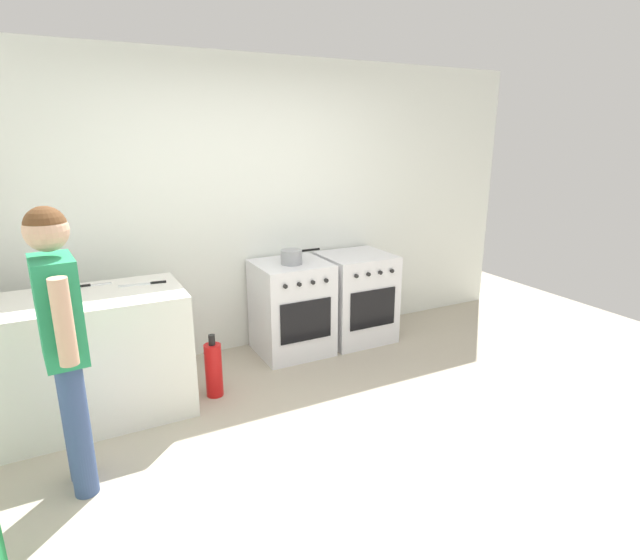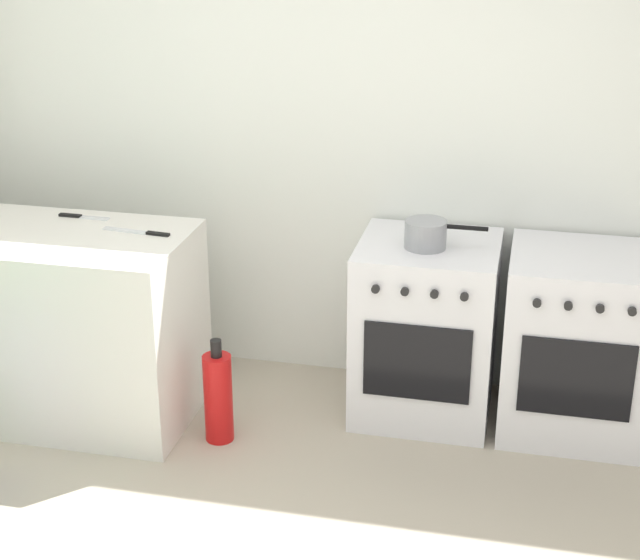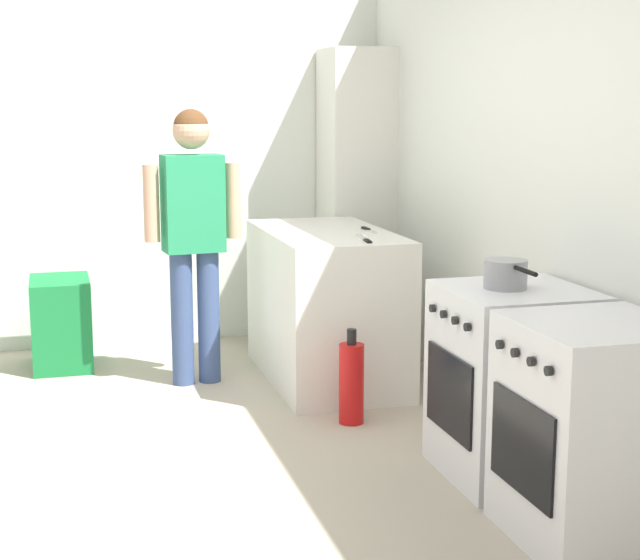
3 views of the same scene
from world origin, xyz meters
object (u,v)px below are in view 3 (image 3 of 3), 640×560
(oven_left, at_px, (513,382))
(fire_extinguisher, at_px, (351,382))
(recycling_crate_lower, at_px, (62,344))
(larder_cabinet, at_px, (356,196))
(recycling_crate_upper, at_px, (60,301))
(oven_right, at_px, (595,432))
(knife_utility, at_px, (369,230))
(knife_carving, at_px, (364,239))
(person, at_px, (193,223))
(pot, at_px, (506,274))

(oven_left, relative_size, fire_extinguisher, 1.70)
(recycling_crate_lower, xyz_separation_m, larder_cabinet, (-0.24, 2.01, 0.86))
(recycling_crate_upper, bearing_deg, oven_right, 31.63)
(knife_utility, bearing_deg, knife_carving, -22.08)
(fire_extinguisher, height_order, recycling_crate_upper, recycling_crate_upper)
(person, height_order, fire_extinguisher, person)
(oven_right, distance_m, larder_cabinet, 3.38)
(oven_right, xyz_separation_m, recycling_crate_lower, (-3.09, -1.91, -0.29))
(oven_left, distance_m, fire_extinguisher, 1.01)
(knife_carving, relative_size, recycling_crate_lower, 0.64)
(pot, relative_size, person, 0.23)
(oven_left, height_order, knife_carving, knife_carving)
(oven_left, xyz_separation_m, knife_utility, (-1.63, -0.14, 0.48))
(pot, xyz_separation_m, knife_utility, (-1.62, -0.09, -0.01))
(recycling_crate_upper, bearing_deg, pot, 37.75)
(recycling_crate_lower, bearing_deg, knife_carving, 55.22)
(oven_left, xyz_separation_m, recycling_crate_upper, (-2.41, -1.91, -0.01))
(knife_carving, height_order, recycling_crate_lower, knife_carving)
(person, relative_size, fire_extinguisher, 3.21)
(recycling_crate_upper, xyz_separation_m, larder_cabinet, (-0.24, 2.01, 0.58))
(fire_extinguisher, bearing_deg, pot, 26.60)
(fire_extinguisher, bearing_deg, oven_left, 28.78)
(knife_utility, bearing_deg, recycling_crate_upper, -113.92)
(oven_left, distance_m, larder_cabinet, 2.71)
(larder_cabinet, bearing_deg, recycling_crate_lower, -83.21)
(pot, distance_m, recycling_crate_upper, 3.07)
(person, distance_m, larder_cabinet, 1.50)
(pot, bearing_deg, person, -148.85)
(knife_carving, bearing_deg, oven_right, 8.12)
(oven_right, distance_m, knife_utility, 2.36)
(oven_left, bearing_deg, fire_extinguisher, -151.22)
(oven_right, distance_m, recycling_crate_upper, 3.63)
(fire_extinguisher, distance_m, recycling_crate_upper, 2.11)
(oven_right, xyz_separation_m, pot, (-0.69, -0.05, 0.49))
(oven_left, height_order, fire_extinguisher, oven_left)
(pot, height_order, fire_extinguisher, pot)
(oven_right, xyz_separation_m, recycling_crate_upper, (-3.09, -1.91, -0.01))
(person, bearing_deg, oven_left, 32.09)
(oven_left, distance_m, person, 2.22)
(knife_utility, relative_size, recycling_crate_lower, 0.48)
(knife_utility, xyz_separation_m, person, (-0.20, -1.00, 0.05))
(oven_right, bearing_deg, person, -155.48)
(oven_left, xyz_separation_m, fire_extinguisher, (-0.87, -0.48, -0.21))
(oven_left, distance_m, recycling_crate_upper, 3.07)
(recycling_crate_lower, bearing_deg, knife_utility, 66.08)
(fire_extinguisher, relative_size, larder_cabinet, 0.25)
(knife_carving, distance_m, person, 1.02)
(fire_extinguisher, height_order, larder_cabinet, larder_cabinet)
(knife_utility, height_order, fire_extinguisher, knife_utility)
(oven_right, bearing_deg, recycling_crate_lower, -148.37)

